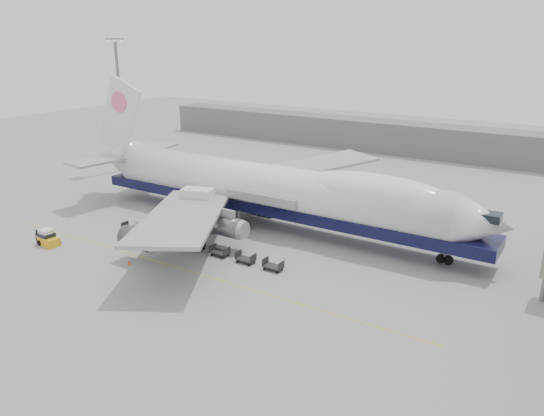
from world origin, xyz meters
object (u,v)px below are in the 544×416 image
Objects in this scene: catering_truck at (198,207)px; ground_worker at (38,236)px; airliner at (272,188)px; baggage_tug at (48,238)px.

ground_worker is at bearing -151.85° from catering_truck.
airliner is 36.45× the size of ground_worker.
baggage_tug reaches higher than ground_worker.
airliner is at bearing 23.99° from catering_truck.
ground_worker is at bearing -169.64° from baggage_tug.
baggage_tug is at bearing -148.37° from catering_truck.
catering_truck is 19.80m from baggage_tug.
catering_truck is (-7.75, -6.85, -2.20)m from airliner.
ground_worker is (-22.49, -21.91, -4.71)m from airliner.
catering_truck is 21.22m from ground_worker.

